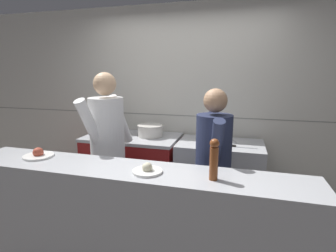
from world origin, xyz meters
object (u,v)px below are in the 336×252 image
stock_pot (112,127)px  chefs_knife (238,147)px  oven_range (133,169)px  chef_sous (213,166)px  mixing_bowl_steel (225,138)px  chef_head_cook (108,147)px  sauce_pot (150,130)px  pepper_mill (214,159)px  plated_dish_main (38,155)px  plated_dish_appetiser (147,170)px

stock_pot → chefs_knife: bearing=-5.0°
oven_range → chef_sous: bearing=-34.2°
stock_pot → mixing_bowl_steel: 1.48m
chef_head_cook → sauce_pot: bearing=90.7°
stock_pot → sauce_pot: (0.53, 0.02, -0.01)m
chef_sous → pepper_mill: bearing=-96.4°
plated_dish_main → chef_sous: bearing=18.8°
pepper_mill → chef_sous: bearing=95.7°
stock_pot → chef_sous: chef_sous is taller
stock_pot → chefs_knife: (1.64, -0.14, -0.10)m
plated_dish_appetiser → chef_sous: bearing=54.0°
plated_dish_main → chef_head_cook: 0.67m
mixing_bowl_steel → pepper_mill: pepper_mill is taller
chef_head_cook → plated_dish_main: bearing=-107.8°
oven_range → mixing_bowl_steel: (1.18, 0.06, 0.50)m
chef_sous → plated_dish_appetiser: bearing=-138.2°
mixing_bowl_steel → pepper_mill: size_ratio=1.01×
sauce_pot → pepper_mill: (0.95, -1.39, 0.16)m
chefs_knife → oven_range: bearing=174.7°
plated_dish_appetiser → pepper_mill: 0.50m
plated_dish_main → pepper_mill: size_ratio=0.87×
stock_pot → sauce_pot: bearing=2.6°
sauce_pot → mixing_bowl_steel: sauce_pot is taller
chef_head_cook → mixing_bowl_steel: bearing=50.0°
plated_dish_main → mixing_bowl_steel: bearing=41.1°
oven_range → sauce_pot: 0.59m
sauce_pot → chef_head_cook: bearing=-105.3°
plated_dish_main → plated_dish_appetiser: plated_dish_main is taller
oven_range → chefs_knife: (1.35, -0.13, 0.45)m
oven_range → chefs_knife: 1.43m
stock_pot → mixing_bowl_steel: (1.48, 0.04, -0.05)m
oven_range → stock_pot: 0.62m
mixing_bowl_steel → chefs_knife: 0.25m
plated_dish_appetiser → pepper_mill: size_ratio=0.77×
mixing_bowl_steel → chef_head_cook: 1.38m
oven_range → chef_head_cook: (0.03, -0.71, 0.51)m
plated_dish_appetiser → pepper_mill: pepper_mill is taller
chef_head_cook → chef_sous: (1.10, -0.05, -0.08)m
pepper_mill → chef_sous: 0.65m
chefs_knife → plated_dish_main: (-1.69, -1.14, 0.11)m
oven_range → pepper_mill: (1.19, -1.35, 0.70)m
oven_range → mixing_bowl_steel: size_ratio=4.11×
chefs_knife → pepper_mill: 1.26m
oven_range → pepper_mill: size_ratio=4.15×
mixing_bowl_steel → pepper_mill: (0.01, -1.41, 0.20)m
stock_pot → pepper_mill: pepper_mill is taller
chefs_knife → mixing_bowl_steel: bearing=132.4°
sauce_pot → plated_dish_appetiser: 1.47m
oven_range → sauce_pot: size_ratio=3.62×
sauce_pot → pepper_mill: bearing=-55.7°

